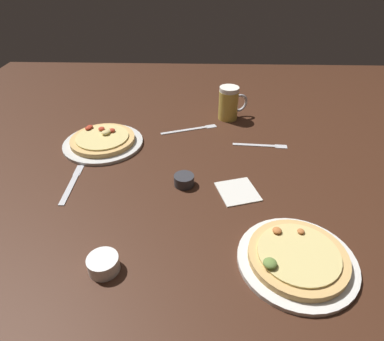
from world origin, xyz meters
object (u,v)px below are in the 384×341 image
at_px(beer_mug_dark, 229,103).
at_px(ramekin_butter, 103,264).
at_px(ramekin_sauce, 184,180).
at_px(napkin_folded, 238,191).
at_px(pizza_plate_far, 103,141).
at_px(knife_right, 72,183).
at_px(fork_left, 190,129).
at_px(pizza_plate_near, 297,258).
at_px(fork_spare, 261,145).

relative_size(beer_mug_dark, ramekin_butter, 1.89).
bearing_deg(ramekin_sauce, napkin_folded, -11.16).
bearing_deg(pizza_plate_far, knife_right, -98.85).
xyz_separation_m(napkin_folded, knife_right, (-0.53, 0.02, -0.00)).
xyz_separation_m(napkin_folded, fork_left, (-0.16, 0.40, -0.00)).
distance_m(beer_mug_dark, fork_left, 0.21).
distance_m(pizza_plate_far, ramekin_sauce, 0.40).
bearing_deg(pizza_plate_near, ramekin_sauce, 133.58).
distance_m(pizza_plate_near, ramekin_butter, 0.46).
xyz_separation_m(pizza_plate_far, ramekin_sauce, (0.32, -0.24, 0.00)).
relative_size(pizza_plate_near, ramekin_butter, 3.85).
relative_size(napkin_folded, knife_right, 0.58).
xyz_separation_m(pizza_plate_near, pizza_plate_far, (-0.61, 0.54, -0.00)).
distance_m(pizza_plate_near, beer_mug_dark, 0.80).
relative_size(pizza_plate_near, fork_spare, 1.40).
xyz_separation_m(ramekin_butter, napkin_folded, (0.34, 0.30, -0.02)).
bearing_deg(beer_mug_dark, napkin_folded, -90.11).
relative_size(beer_mug_dark, knife_right, 0.67).
xyz_separation_m(pizza_plate_far, beer_mug_dark, (0.49, 0.24, 0.05)).
bearing_deg(ramekin_sauce, pizza_plate_near, -46.42).
xyz_separation_m(beer_mug_dark, napkin_folded, (-0.00, -0.52, -0.07)).
height_order(napkin_folded, fork_left, napkin_folded).
relative_size(knife_right, fork_spare, 1.03).
distance_m(pizza_plate_far, napkin_folded, 0.56).
bearing_deg(ramekin_butter, beer_mug_dark, 67.51).
relative_size(pizza_plate_near, ramekin_sauce, 4.45).
height_order(pizza_plate_near, ramekin_sauce, pizza_plate_near).
height_order(pizza_plate_far, knife_right, pizza_plate_far).
height_order(pizza_plate_near, knife_right, pizza_plate_near).
bearing_deg(knife_right, napkin_folded, -2.71).
bearing_deg(napkin_folded, beer_mug_dark, 89.89).
bearing_deg(pizza_plate_far, ramekin_sauce, -37.00).
distance_m(pizza_plate_far, fork_spare, 0.60).
distance_m(pizza_plate_far, knife_right, 0.25).
distance_m(beer_mug_dark, napkin_folded, 0.52).
bearing_deg(pizza_plate_far, fork_left, 21.57).
xyz_separation_m(beer_mug_dark, ramekin_sauce, (-0.17, -0.48, -0.05)).
bearing_deg(napkin_folded, knife_right, 177.29).
xyz_separation_m(pizza_plate_near, ramekin_sauce, (-0.29, 0.30, 0.00)).
height_order(pizza_plate_near, ramekin_butter, pizza_plate_near).
bearing_deg(beer_mug_dark, pizza_plate_far, -153.48).
relative_size(ramekin_sauce, fork_spare, 0.31).
xyz_separation_m(pizza_plate_near, fork_spare, (-0.01, 0.55, -0.01)).
bearing_deg(napkin_folded, pizza_plate_far, 150.65).
bearing_deg(napkin_folded, ramekin_sauce, 168.84).
bearing_deg(knife_right, fork_spare, 22.01).
xyz_separation_m(knife_right, fork_spare, (0.64, 0.26, 0.00)).
bearing_deg(napkin_folded, ramekin_butter, -138.18).
bearing_deg(ramekin_butter, pizza_plate_near, 4.37).
bearing_deg(pizza_plate_near, knife_right, 155.57).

